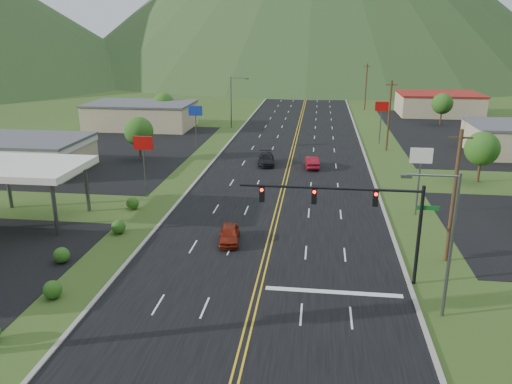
# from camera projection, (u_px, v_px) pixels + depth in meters

# --- Properties ---
(traffic_signal) EXTENTS (13.10, 0.43, 7.00)m
(traffic_signal) POSITION_uv_depth(u_px,v_px,m) (359.00, 208.00, 33.02)
(traffic_signal) COLOR black
(traffic_signal) RESTS_ON ground
(streetlight_east) EXTENTS (3.28, 0.25, 9.00)m
(streetlight_east) POSITION_uv_depth(u_px,v_px,m) (446.00, 236.00, 28.73)
(streetlight_east) COLOR #59595E
(streetlight_east) RESTS_ON ground
(streetlight_west) EXTENTS (3.28, 0.25, 9.00)m
(streetlight_west) POSITION_uv_depth(u_px,v_px,m) (233.00, 99.00, 88.15)
(streetlight_west) COLOR #59595E
(streetlight_west) RESTS_ON ground
(gas_canopy) EXTENTS (10.00, 8.00, 5.30)m
(gas_canopy) POSITION_uv_depth(u_px,v_px,m) (26.00, 169.00, 44.14)
(gas_canopy) COLOR white
(gas_canopy) RESTS_ON ground
(building_west_mid) EXTENTS (14.40, 10.40, 4.10)m
(building_west_mid) POSITION_uv_depth(u_px,v_px,m) (26.00, 153.00, 61.25)
(building_west_mid) COLOR #C2B087
(building_west_mid) RESTS_ON ground
(building_west_far) EXTENTS (18.40, 11.40, 4.50)m
(building_west_far) POSITION_uv_depth(u_px,v_px,m) (141.00, 115.00, 89.11)
(building_west_far) COLOR #C2B087
(building_west_far) RESTS_ON ground
(building_east_far) EXTENTS (16.40, 12.40, 4.50)m
(building_east_far) POSITION_uv_depth(u_px,v_px,m) (438.00, 104.00, 103.16)
(building_east_far) COLOR #C2B087
(building_east_far) RESTS_ON ground
(pole_sign_west_a) EXTENTS (2.00, 0.18, 6.40)m
(pole_sign_west_a) POSITION_uv_depth(u_px,v_px,m) (143.00, 149.00, 50.68)
(pole_sign_west_a) COLOR #59595E
(pole_sign_west_a) RESTS_ON ground
(pole_sign_west_b) EXTENTS (2.00, 0.18, 6.40)m
(pole_sign_west_b) POSITION_uv_depth(u_px,v_px,m) (195.00, 115.00, 71.46)
(pole_sign_west_b) COLOR #59595E
(pole_sign_west_b) RESTS_ON ground
(pole_sign_east_a) EXTENTS (2.00, 0.18, 6.40)m
(pole_sign_east_a) POSITION_uv_depth(u_px,v_px,m) (421.00, 163.00, 45.55)
(pole_sign_east_a) COLOR #59595E
(pole_sign_east_a) RESTS_ON ground
(pole_sign_east_b) EXTENTS (2.00, 0.18, 6.40)m
(pole_sign_east_b) POSITION_uv_depth(u_px,v_px,m) (382.00, 111.00, 75.78)
(pole_sign_east_b) COLOR #59595E
(pole_sign_east_b) RESTS_ON ground
(tree_west_a) EXTENTS (3.84, 3.84, 5.82)m
(tree_west_a) POSITION_uv_depth(u_px,v_px,m) (139.00, 131.00, 65.93)
(tree_west_a) COLOR #382314
(tree_west_a) RESTS_ON ground
(tree_west_b) EXTENTS (3.84, 3.84, 5.82)m
(tree_west_b) POSITION_uv_depth(u_px,v_px,m) (164.00, 103.00, 92.03)
(tree_west_b) COLOR #382314
(tree_west_b) RESTS_ON ground
(tree_east_a) EXTENTS (3.84, 3.84, 5.82)m
(tree_east_a) POSITION_uv_depth(u_px,v_px,m) (482.00, 149.00, 56.16)
(tree_east_a) COLOR #382314
(tree_east_a) RESTS_ON ground
(tree_east_b) EXTENTS (3.84, 3.84, 5.82)m
(tree_east_b) POSITION_uv_depth(u_px,v_px,m) (442.00, 104.00, 91.57)
(tree_east_b) COLOR #382314
(tree_east_b) RESTS_ON ground
(utility_pole_a) EXTENTS (1.60, 0.28, 10.00)m
(utility_pole_a) POSITION_uv_depth(u_px,v_px,m) (454.00, 196.00, 36.02)
(utility_pole_a) COLOR #382314
(utility_pole_a) RESTS_ON ground
(utility_pole_b) EXTENTS (1.60, 0.28, 10.00)m
(utility_pole_b) POSITION_uv_depth(u_px,v_px,m) (389.00, 115.00, 70.97)
(utility_pole_b) COLOR #382314
(utility_pole_b) RESTS_ON ground
(utility_pole_c) EXTENTS (1.60, 0.28, 10.00)m
(utility_pole_c) POSITION_uv_depth(u_px,v_px,m) (366.00, 86.00, 108.75)
(utility_pole_c) COLOR #382314
(utility_pole_c) RESTS_ON ground
(utility_pole_d) EXTENTS (1.60, 0.28, 10.00)m
(utility_pole_d) POSITION_uv_depth(u_px,v_px,m) (355.00, 72.00, 146.53)
(utility_pole_d) COLOR #382314
(utility_pole_d) RESTS_ON ground
(car_red_near) EXTENTS (2.10, 4.15, 1.36)m
(car_red_near) POSITION_uv_depth(u_px,v_px,m) (229.00, 235.00, 40.59)
(car_red_near) COLOR maroon
(car_red_near) RESTS_ON ground
(car_dark_mid) EXTENTS (2.55, 5.14, 1.44)m
(car_dark_mid) POSITION_uv_depth(u_px,v_px,m) (266.00, 159.00, 64.46)
(car_dark_mid) COLOR black
(car_dark_mid) RESTS_ON ground
(car_red_far) EXTENTS (2.00, 4.58, 1.47)m
(car_red_far) POSITION_uv_depth(u_px,v_px,m) (312.00, 162.00, 63.03)
(car_red_far) COLOR maroon
(car_red_far) RESTS_ON ground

